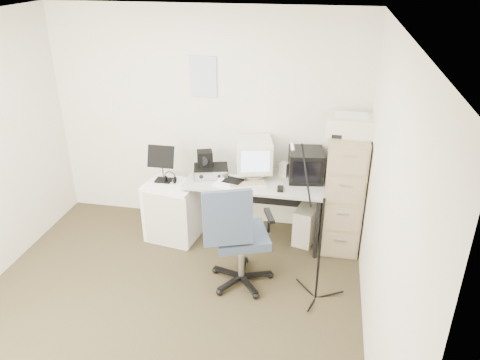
% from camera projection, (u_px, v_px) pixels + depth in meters
% --- Properties ---
extents(floor, '(3.60, 3.60, 0.01)m').
position_uv_depth(floor, '(161.00, 314.00, 4.26)').
color(floor, '#362D18').
rests_on(floor, ground).
extents(ceiling, '(3.60, 3.60, 0.01)m').
position_uv_depth(ceiling, '(134.00, 28.00, 3.17)').
color(ceiling, white).
rests_on(ceiling, ground).
extents(wall_back, '(3.60, 0.02, 2.50)m').
position_uv_depth(wall_back, '(207.00, 120.00, 5.30)').
color(wall_back, beige).
rests_on(wall_back, ground).
extents(wall_right, '(0.02, 3.60, 2.50)m').
position_uv_depth(wall_right, '(383.00, 213.00, 3.40)').
color(wall_right, beige).
rests_on(wall_right, ground).
extents(wall_calendar, '(0.30, 0.02, 0.44)m').
position_uv_depth(wall_calendar, '(203.00, 76.00, 5.08)').
color(wall_calendar, white).
rests_on(wall_calendar, wall_back).
extents(filing_cabinet, '(0.40, 0.60, 1.30)m').
position_uv_depth(filing_cabinet, '(344.00, 192.00, 5.01)').
color(filing_cabinet, '#958A5F').
rests_on(filing_cabinet, floor).
extents(printer, '(0.49, 0.34, 0.19)m').
position_uv_depth(printer, '(351.00, 125.00, 4.71)').
color(printer, beige).
rests_on(printer, filing_cabinet).
extents(desk, '(1.50, 0.70, 0.73)m').
position_uv_depth(desk, '(255.00, 208.00, 5.27)').
color(desk, '#969696').
rests_on(desk, floor).
extents(crt_monitor, '(0.46, 0.48, 0.42)m').
position_uv_depth(crt_monitor, '(254.00, 158.00, 5.11)').
color(crt_monitor, beige).
rests_on(crt_monitor, desk).
extents(crt_tv, '(0.41, 0.43, 0.33)m').
position_uv_depth(crt_tv, '(306.00, 165.00, 5.05)').
color(crt_tv, black).
rests_on(crt_tv, desk).
extents(desk_speaker, '(0.11, 0.11, 0.16)m').
position_uv_depth(desk_speaker, '(284.00, 169.00, 5.15)').
color(desk_speaker, beige).
rests_on(desk_speaker, desk).
extents(keyboard, '(0.42, 0.28, 0.02)m').
position_uv_depth(keyboard, '(247.00, 185.00, 4.95)').
color(keyboard, beige).
rests_on(keyboard, desk).
extents(mouse, '(0.07, 0.11, 0.03)m').
position_uv_depth(mouse, '(280.00, 189.00, 4.87)').
color(mouse, black).
rests_on(mouse, desk).
extents(radio_receiver, '(0.43, 0.35, 0.11)m').
position_uv_depth(radio_receiver, '(211.00, 171.00, 5.17)').
color(radio_receiver, black).
rests_on(radio_receiver, desk).
extents(radio_speaker, '(0.21, 0.20, 0.17)m').
position_uv_depth(radio_speaker, '(205.00, 158.00, 5.15)').
color(radio_speaker, black).
rests_on(radio_speaker, radio_receiver).
extents(papers, '(0.32, 0.39, 0.02)m').
position_uv_depth(papers, '(229.00, 182.00, 5.03)').
color(papers, white).
rests_on(papers, desk).
extents(pc_tower, '(0.31, 0.49, 0.43)m').
position_uv_depth(pc_tower, '(307.00, 222.00, 5.29)').
color(pc_tower, beige).
rests_on(pc_tower, floor).
extents(office_chair, '(0.82, 0.82, 1.10)m').
position_uv_depth(office_chair, '(241.00, 234.00, 4.44)').
color(office_chair, '#33404F').
rests_on(office_chair, floor).
extents(side_cart, '(0.61, 0.52, 0.68)m').
position_uv_depth(side_cart, '(172.00, 211.00, 5.27)').
color(side_cart, white).
rests_on(side_cart, floor).
extents(music_stand, '(0.30, 0.17, 0.43)m').
position_uv_depth(music_stand, '(162.00, 163.00, 5.10)').
color(music_stand, black).
rests_on(music_stand, side_cart).
extents(headphones, '(0.16, 0.16, 0.03)m').
position_uv_depth(headphones, '(170.00, 179.00, 5.14)').
color(headphones, black).
rests_on(headphones, side_cart).
extents(mic_stand, '(0.03, 0.03, 1.40)m').
position_uv_depth(mic_stand, '(321.00, 235.00, 4.15)').
color(mic_stand, black).
rests_on(mic_stand, floor).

